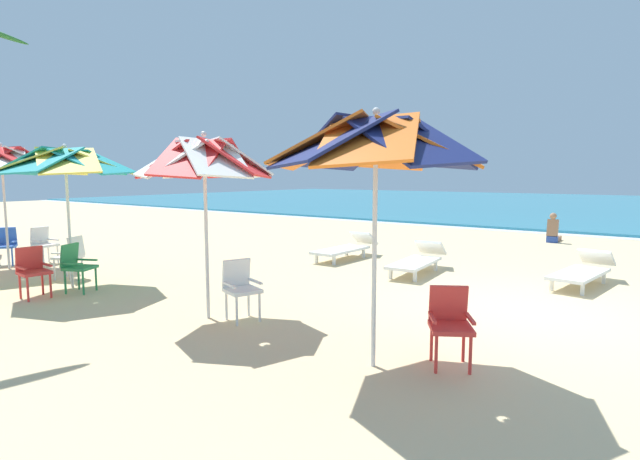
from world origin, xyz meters
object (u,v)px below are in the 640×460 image
Objects in this scene: plastic_chair_2 at (71,255)px; beach_umbrella_0 at (376,145)px; beach_umbrella_2 at (65,163)px; beach_umbrella_3 at (2,160)px; plastic_chair_4 at (33,269)px; sun_lounger_1 at (583,271)px; plastic_chair_6 at (5,244)px; plastic_chair_0 at (450,321)px; sun_lounger_3 at (345,248)px; plastic_chair_3 at (77,264)px; beach_umbrella_1 at (204,161)px; plastic_chair_7 at (43,243)px; sun_lounger_2 at (418,260)px; beachgoer_seated at (553,233)px; plastic_chair_1 at (240,286)px.

beach_umbrella_0 is at bearing -2.51° from plastic_chair_2.
beach_umbrella_3 is (-2.96, 0.09, 0.10)m from beach_umbrella_2.
plastic_chair_4 reaches higher than sun_lounger_1.
beach_umbrella_0 is at bearing -1.20° from plastic_chair_6.
beach_umbrella_2 is at bearing -179.54° from beach_umbrella_0.
plastic_chair_0 reaches higher than sun_lounger_3.
sun_lounger_1 is at bearing 78.07° from beach_umbrella_0.
plastic_chair_4 is at bearing -107.44° from plastic_chair_3.
beach_umbrella_1 is 3.11× the size of plastic_chair_3.
plastic_chair_3 is 3.88m from beach_umbrella_3.
plastic_chair_7 is (-10.03, 0.29, 0.00)m from plastic_chair_0.
plastic_chair_0 is 5.08m from sun_lounger_2.
beach_umbrella_3 is 2.05m from plastic_chair_7.
sun_lounger_2 is 7.07m from beachgoer_seated.
plastic_chair_6 is at bearing -177.84° from plastic_chair_2.
plastic_chair_1 is (0.44, 0.23, -1.78)m from beach_umbrella_1.
beach_umbrella_1 is (-3.51, -0.37, 1.78)m from plastic_chair_0.
plastic_chair_1 is 6.98m from plastic_chair_7.
plastic_chair_0 and plastic_chair_1 have the same top height.
beach_umbrella_1 is 1.23× the size of sun_lounger_2.
plastic_chair_6 is at bearing 178.80° from beach_umbrella_0.
beach_umbrella_3 is at bearing -134.25° from sun_lounger_3.
beachgoer_seated reaches higher than sun_lounger_2.
plastic_chair_2 is 1.00× the size of plastic_chair_4.
sun_lounger_2 is (-2.45, 4.45, -0.22)m from plastic_chair_0.
beachgoer_seated is (1.32, 6.94, 0.01)m from sun_lounger_2.
beach_umbrella_2 is 6.39m from sun_lounger_3.
sun_lounger_2 is at bearing 30.40° from plastic_chair_6.
plastic_chair_2 reaches higher than sun_lounger_2.
plastic_chair_3 is at bearing -171.37° from plastic_chair_1.
beach_umbrella_3 reaches higher than plastic_chair_2.
sun_lounger_1 is 3.11m from sun_lounger_2.
sun_lounger_3 is at bearing 132.89° from plastic_chair_0.
beachgoer_seated is (-1.68, 6.17, 0.01)m from sun_lounger_1.
beach_umbrella_3 is at bearing 179.76° from beach_umbrella_0.
beach_umbrella_2 is 3.96m from plastic_chair_6.
sun_lounger_3 is at bearing 101.97° from beach_umbrella_1.
sun_lounger_1 is 1.01× the size of sun_lounger_2.
plastic_chair_7 is (-6.52, 0.66, -1.78)m from beach_umbrella_1.
plastic_chair_2 is 2.79m from plastic_chair_6.
beach_umbrella_1 reaches higher than sun_lounger_1.
plastic_chair_0 and plastic_chair_2 have the same top height.
plastic_chair_4 is at bearing -168.94° from plastic_chair_0.
sun_lounger_2 is (4.59, 5.02, -2.01)m from beach_umbrella_2.
plastic_chair_1 and plastic_chair_4 have the same top height.
beach_umbrella_2 is 9.76m from sun_lounger_1.
beach_umbrella_3 is 1.25× the size of sun_lounger_1.
sun_lounger_1 is at bearing 24.99° from plastic_chair_7.
sun_lounger_3 is (-4.65, 5.01, -0.22)m from plastic_chair_0.
plastic_chair_2 is at bearing 177.75° from beach_umbrella_1.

